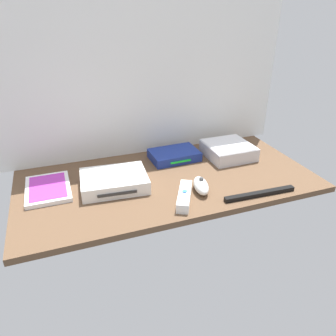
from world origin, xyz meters
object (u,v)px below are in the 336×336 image
Objects in this scene: network_router at (174,155)px; sensor_bar at (260,194)px; game_case at (48,189)px; remote_nunchuk at (201,186)px; remote_wand at (183,196)px; game_console at (114,181)px; mini_computer at (228,150)px.

sensor_bar is at bearing -67.18° from network_router.
game_case is 48.89cm from remote_nunchuk.
remote_wand is 8.06cm from remote_nunchuk.
game_console is at bearing 166.46° from remote_nunchuk.
network_router reaches higher than sensor_bar.
network_router is at bearing 31.33° from game_console.
game_console is 23.60cm from remote_wand.
network_router is 24.97cm from remote_nunchuk.
game_case is 47.00cm from network_router.
game_console is 47.16cm from mini_computer.
remote_wand is at bearing -107.57° from network_router.
remote_nunchuk is at bearing -20.23° from game_case.
game_console is at bearing -13.45° from game_case.
network_router reaches higher than game_case.
remote_nunchuk reaches higher than game_case.
mini_computer is 0.93× the size of network_router.
mini_computer is at bearing 2.81° from game_case.
remote_wand is (38.46, -20.17, 0.75)cm from game_case.
game_console is 0.93× the size of sensor_bar.
remote_wand is (-7.84, -28.17, -0.19)cm from network_router.
sensor_bar is (61.94, -25.80, -0.06)cm from game_case.
network_router is at bearing 100.76° from remote_nunchuk.
mini_computer is at bearing 55.55° from remote_nunchuk.
game_console reaches higher than game_case.
mini_computer is (46.46, 8.12, 0.44)cm from game_console.
sensor_bar is at bearing -21.96° from game_console.
mini_computer is 1.16× the size of remote_wand.
game_case is 67.10cm from sensor_bar.
game_case is 1.78× the size of remote_nunchuk.
remote_wand is at bearing -27.60° from game_case.
network_router is 37.26cm from sensor_bar.
mini_computer is 67.02cm from game_case.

